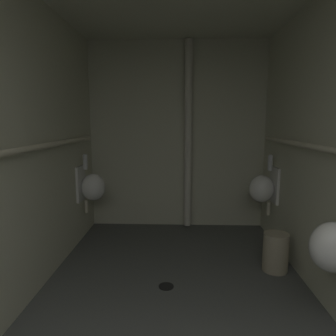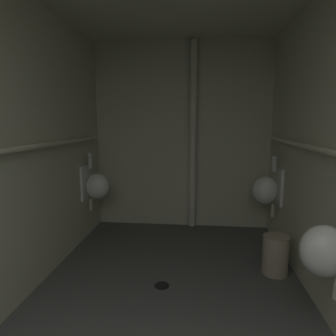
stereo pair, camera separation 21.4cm
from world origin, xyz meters
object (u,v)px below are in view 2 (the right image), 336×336
Objects in this scene: urinal_left_mid at (96,185)px; urinal_right_mid at (327,249)px; floor_drain at (162,285)px; standpipe_back_wall at (193,137)px; waste_bin at (275,255)px; urinal_right_far at (267,189)px.

urinal_right_mid is (2.14, -1.74, 0.00)m from urinal_left_mid.
urinal_right_mid is 1.48m from floor_drain.
urinal_right_mid is 5.39× the size of floor_drain.
standpipe_back_wall is (-0.92, 2.22, 0.60)m from urinal_right_mid.
urinal_right_far is at bearing 85.23° from waste_bin.
standpipe_back_wall reaches higher than floor_drain.
floor_drain is (-1.16, -1.10, -0.68)m from urinal_right_far.
urinal_left_mid is 2.76m from urinal_right_mid.
urinal_right_mid is at bearing -90.00° from urinal_right_far.
urinal_right_far is 0.30× the size of standpipe_back_wall.
urinal_right_far is (2.14, -0.01, 0.00)m from urinal_left_mid.
urinal_right_mid is 2.48m from standpipe_back_wall.
urinal_left_mid is 5.39× the size of floor_drain.
standpipe_back_wall is 18.12× the size of floor_drain.
standpipe_back_wall is at bearing 21.31° from urinal_left_mid.
floor_drain is at bearing -98.54° from standpipe_back_wall.
standpipe_back_wall is at bearing 112.46° from urinal_right_mid.
waste_bin reaches higher than floor_drain.
standpipe_back_wall is (1.23, 0.48, 0.60)m from urinal_left_mid.
standpipe_back_wall is at bearing 151.97° from urinal_right_far.
floor_drain is (-1.16, 0.63, -0.68)m from urinal_right_mid.
urinal_left_mid and urinal_right_far have the same top height.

